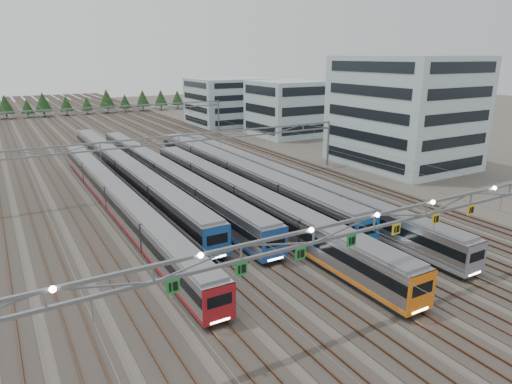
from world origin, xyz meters
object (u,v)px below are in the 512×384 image
train_d (244,198)px  train_e (237,174)px  gantry_mid (179,145)px  train_c (164,174)px  train_f (273,177)px  train_b (125,170)px  depot_bldg_south (404,112)px  depot_bldg_north (231,101)px  gantry_near (375,225)px  train_a (116,198)px  gantry_far (108,113)px  depot_bldg_mid (284,108)px

train_d → train_e: bearing=66.9°
train_d → gantry_mid: bearing=98.1°
train_c → train_f: bearing=-34.6°
train_d → gantry_mid: size_ratio=0.97×
train_b → gantry_mid: size_ratio=1.16×
train_d → train_c: bearing=104.9°
depot_bldg_south → train_d: bearing=-165.3°
depot_bldg_south → depot_bldg_north: (-2.85, 61.41, -3.06)m
gantry_near → depot_bldg_south: size_ratio=2.56×
train_b → depot_bldg_north: size_ratio=2.98×
train_a → gantry_far: gantry_far is taller
train_b → gantry_far: (6.75, 39.26, 4.23)m
train_d → gantry_mid: 16.57m
train_b → depot_bldg_north: 66.34m
train_a → train_c: size_ratio=0.96×
train_c → depot_bldg_mid: bearing=35.9°
train_f → depot_bldg_south: (28.60, 2.34, 7.50)m
train_a → depot_bldg_north: 79.04m
train_d → depot_bldg_south: bearing=14.7°
depot_bldg_north → train_d: bearing=-116.0°
gantry_near → gantry_mid: gantry_near is taller
train_b → gantry_near: 46.61m
depot_bldg_mid → depot_bldg_north: bearing=95.0°
gantry_far → train_f: bearing=-78.1°
gantry_far → depot_bldg_mid: (39.14, -14.02, 0.20)m
train_a → gantry_far: (11.25, 52.01, 4.41)m
gantry_near → train_c: bearing=93.1°
train_e → depot_bldg_north: 67.99m
train_e → depot_bldg_mid: depot_bldg_mid is taller
train_b → gantry_far: gantry_far is taller
train_f → gantry_far: bearing=101.9°
train_f → train_c: bearing=145.4°
gantry_near → train_f: bearing=70.4°
train_d → depot_bldg_north: (34.75, 71.29, 4.29)m
train_d → depot_bldg_south: (37.60, 9.88, 7.36)m
train_e → train_f: (4.50, -3.00, -0.32)m
depot_bldg_mid → depot_bldg_north: size_ratio=0.73×
train_d → depot_bldg_mid: depot_bldg_mid is taller
gantry_near → depot_bldg_south: 52.57m
gantry_far → depot_bldg_south: size_ratio=2.56×
depot_bldg_south → depot_bldg_north: bearing=92.7°
depot_bldg_south → depot_bldg_north: 61.56m
train_b → train_e: train_e is taller
train_d → train_e: train_e is taller
train_d → depot_bldg_south: depot_bldg_south is taller
train_c → depot_bldg_mid: size_ratio=3.89×
gantry_far → train_a: bearing=-102.2°
train_c → train_d: train_d is taller
train_a → depot_bldg_north: size_ratio=2.71×
gantry_far → gantry_mid: bearing=-90.0°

